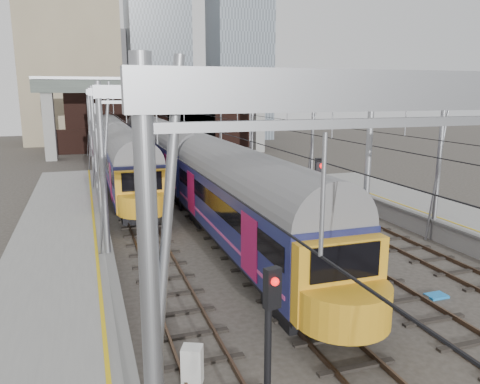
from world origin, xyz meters
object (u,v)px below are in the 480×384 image
object	(u,v)px
signal_near_centre	(317,211)
relay_cabinet	(192,365)
train_main	(159,144)
signal_near_left	(269,343)
train_second	(119,150)

from	to	relation	value
signal_near_centre	relay_cabinet	distance (m)	7.51
train_main	signal_near_centre	xyz separation A→B (m)	(1.18, -30.64, 0.68)
train_main	signal_near_left	world-z (taller)	train_main
train_second	relay_cabinet	bearing A→B (deg)	-90.92
train_main	relay_cabinet	size ratio (longest dim) A/B	65.12
train_second	signal_near_left	bearing A→B (deg)	-89.45
relay_cabinet	signal_near_left	bearing A→B (deg)	-51.35
train_main	train_second	world-z (taller)	train_main
signal_near_centre	train_second	bearing A→B (deg)	112.06
train_main	signal_near_centre	size ratio (longest dim) A/B	13.15
train_second	relay_cabinet	xyz separation A→B (m)	(-0.51, -31.54, -2.04)
signal_near_left	signal_near_centre	bearing A→B (deg)	42.33
train_main	train_second	size ratio (longest dim) A/B	2.04
relay_cabinet	train_main	bearing A→B (deg)	106.81
train_main	signal_near_centre	distance (m)	30.67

